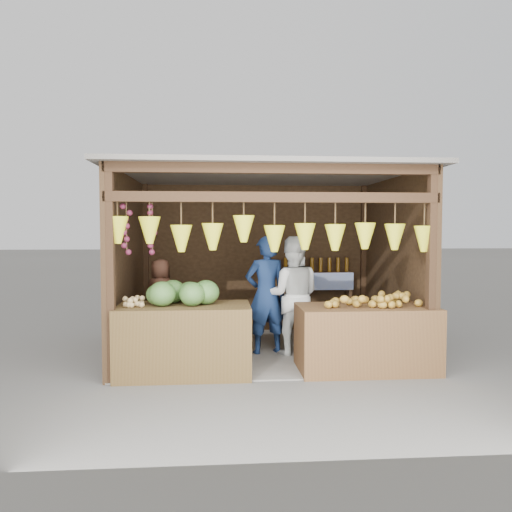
{
  "coord_description": "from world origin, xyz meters",
  "views": [
    {
      "loc": [
        -0.68,
        -7.35,
        1.81
      ],
      "look_at": [
        -0.12,
        -0.1,
        1.43
      ],
      "focal_mm": 35.0,
      "sensor_mm": 36.0,
      "label": 1
    }
  ],
  "objects_px": {
    "woman_standing": "(292,295)",
    "counter_right": "(366,338)",
    "counter_left": "(184,340)",
    "man_standing": "(266,295)",
    "vendor_seated": "(161,295)"
  },
  "relations": [
    {
      "from": "counter_right",
      "to": "counter_left",
      "type": "bearing_deg",
      "value": -179.87
    },
    {
      "from": "man_standing",
      "to": "vendor_seated",
      "type": "distance_m",
      "value": 1.56
    },
    {
      "from": "counter_right",
      "to": "woman_standing",
      "type": "distance_m",
      "value": 1.31
    },
    {
      "from": "counter_right",
      "to": "man_standing",
      "type": "height_order",
      "value": "man_standing"
    },
    {
      "from": "counter_left",
      "to": "vendor_seated",
      "type": "height_order",
      "value": "vendor_seated"
    },
    {
      "from": "man_standing",
      "to": "counter_right",
      "type": "bearing_deg",
      "value": 126.78
    },
    {
      "from": "woman_standing",
      "to": "man_standing",
      "type": "bearing_deg",
      "value": 4.21
    },
    {
      "from": "counter_left",
      "to": "counter_right",
      "type": "xyz_separation_m",
      "value": [
        2.32,
        0.01,
        -0.02
      ]
    },
    {
      "from": "woman_standing",
      "to": "counter_right",
      "type": "bearing_deg",
      "value": 140.5
    },
    {
      "from": "counter_right",
      "to": "vendor_seated",
      "type": "relative_size",
      "value": 1.63
    },
    {
      "from": "man_standing",
      "to": "woman_standing",
      "type": "height_order",
      "value": "man_standing"
    },
    {
      "from": "counter_left",
      "to": "man_standing",
      "type": "distance_m",
      "value": 1.53
    },
    {
      "from": "vendor_seated",
      "to": "woman_standing",
      "type": "bearing_deg",
      "value": -166.49
    },
    {
      "from": "counter_left",
      "to": "woman_standing",
      "type": "relative_size",
      "value": 0.96
    },
    {
      "from": "counter_left",
      "to": "man_standing",
      "type": "bearing_deg",
      "value": 40.53
    }
  ]
}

